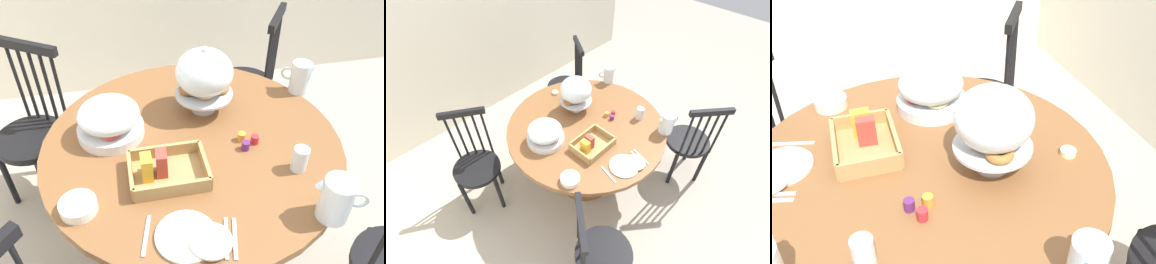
{
  "view_description": "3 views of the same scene",
  "coord_description": "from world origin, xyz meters",
  "views": [
    {
      "loc": [
        -0.33,
        -1.13,
        1.89
      ],
      "look_at": [
        -0.06,
        0.15,
        0.79
      ],
      "focal_mm": 36.09,
      "sensor_mm": 36.0,
      "label": 1
    },
    {
      "loc": [
        -1.37,
        -1.02,
        2.45
      ],
      "look_at": [
        -0.16,
        0.15,
        0.74
      ],
      "focal_mm": 26.97,
      "sensor_mm": 36.0,
      "label": 2
    },
    {
      "loc": [
        1.11,
        -0.08,
        1.73
      ],
      "look_at": [
        -0.06,
        0.3,
        0.84
      ],
      "focal_mm": 39.62,
      "sensor_mm": 36.0,
      "label": 3
    }
  ],
  "objects": [
    {
      "name": "dinner_fork",
      "position": [
        -0.02,
        -0.39,
        0.74
      ],
      "size": [
        0.05,
        0.17,
        0.01
      ],
      "primitive_type": "cube",
      "rotation": [
        0.0,
        0.0,
        4.47
      ],
      "color": "silver",
      "rests_on": "dining_table"
    },
    {
      "name": "china_plate_large",
      "position": [
        -0.19,
        -0.35,
        0.75
      ],
      "size": [
        0.22,
        0.22,
        0.01
      ],
      "primitive_type": "cylinder",
      "color": "white",
      "rests_on": "dining_table"
    },
    {
      "name": "milk_pitcher",
      "position": [
        0.56,
        0.42,
        0.82
      ],
      "size": [
        0.16,
        0.13,
        0.17
      ],
      "color": "silver",
      "rests_on": "dining_table"
    },
    {
      "name": "table_knife",
      "position": [
        -0.05,
        -0.38,
        0.74
      ],
      "size": [
        0.05,
        0.17,
        0.01
      ],
      "primitive_type": "cube",
      "rotation": [
        0.0,
        0.0,
        4.47
      ],
      "color": "silver",
      "rests_on": "dining_table"
    },
    {
      "name": "windsor_chair_facing_door",
      "position": [
        -0.7,
        -0.58,
        0.45
      ],
      "size": [
        0.47,
        0.47,
        0.97
      ],
      "color": "black",
      "rests_on": "ground_plane"
    },
    {
      "name": "cereal_basket",
      "position": [
        -0.22,
        -0.05,
        0.77
      ],
      "size": [
        0.32,
        0.24,
        0.12
      ],
      "color": "tan",
      "rests_on": "dining_table"
    },
    {
      "name": "drinking_glass",
      "position": [
        0.33,
        -0.12,
        0.8
      ],
      "size": [
        0.06,
        0.06,
        0.11
      ],
      "primitive_type": "cylinder",
      "color": "silver",
      "rests_on": "dining_table"
    },
    {
      "name": "wall_back",
      "position": [
        0.0,
        1.83,
        1.3
      ],
      "size": [
        4.8,
        0.06,
        2.6
      ],
      "primitive_type": "cube",
      "color": "silver",
      "rests_on": "ground_plane"
    },
    {
      "name": "china_plate_small",
      "position": [
        -0.11,
        -0.39,
        0.76
      ],
      "size": [
        0.15,
        0.15,
        0.01
      ],
      "primitive_type": "cylinder",
      "color": "white",
      "rests_on": "china_plate_large"
    },
    {
      "name": "windsor_chair_by_cabinet",
      "position": [
        -0.87,
        0.69,
        0.45
      ],
      "size": [
        0.46,
        0.46,
        0.97
      ],
      "color": "black",
      "rests_on": "ground_plane"
    },
    {
      "name": "ground_plane",
      "position": [
        0.0,
        0.0,
        0.0
      ],
      "size": [
        10.0,
        10.0,
        0.0
      ],
      "primitive_type": "plane",
      "color": "#A89E8E"
    },
    {
      "name": "jam_jar_apricot",
      "position": [
        0.15,
        0.1,
        0.76
      ],
      "size": [
        0.04,
        0.04,
        0.04
      ],
      "primitive_type": "cylinder",
      "color": "orange",
      "rests_on": "dining_table"
    },
    {
      "name": "jam_jar_grape",
      "position": [
        0.15,
        0.04,
        0.76
      ],
      "size": [
        0.04,
        0.04,
        0.04
      ],
      "primitive_type": "cylinder",
      "color": "#5B2366",
      "rests_on": "dining_table"
    },
    {
      "name": "windsor_chair_near_window",
      "position": [
        0.48,
        0.95,
        0.45
      ],
      "size": [
        0.46,
        0.46,
        0.97
      ],
      "color": "black",
      "rests_on": "ground_plane"
    },
    {
      "name": "jam_jar_strawberry",
      "position": [
        0.21,
        0.07,
        0.76
      ],
      "size": [
        0.04,
        0.04,
        0.04
      ],
      "primitive_type": "cylinder",
      "color": "#B7282D",
      "rests_on": "dining_table"
    },
    {
      "name": "butter_dish",
      "position": [
        0.06,
        0.66,
        0.75
      ],
      "size": [
        0.06,
        0.06,
        0.02
      ],
      "primitive_type": "cylinder",
      "color": "beige",
      "rests_on": "dining_table"
    },
    {
      "name": "soup_spoon",
      "position": [
        -0.32,
        -0.32,
        0.74
      ],
      "size": [
        0.05,
        0.17,
        0.01
      ],
      "primitive_type": "cube",
      "rotation": [
        0.0,
        0.0,
        4.47
      ],
      "color": "silver",
      "rests_on": "dining_table"
    },
    {
      "name": "cereal_bowl",
      "position": [
        -0.55,
        -0.15,
        0.76
      ],
      "size": [
        0.14,
        0.14,
        0.04
      ],
      "primitive_type": "cylinder",
      "color": "white",
      "rests_on": "dining_table"
    },
    {
      "name": "pastry_stand_with_dome",
      "position": [
        0.04,
        0.37,
        0.94
      ],
      "size": [
        0.28,
        0.28,
        0.34
      ],
      "color": "silver",
      "rests_on": "dining_table"
    },
    {
      "name": "fruit_platter_covered",
      "position": [
        -0.42,
        0.26,
        0.83
      ],
      "size": [
        0.3,
        0.3,
        0.18
      ],
      "color": "silver",
      "rests_on": "dining_table"
    },
    {
      "name": "orange_juice_pitcher",
      "position": [
        0.35,
        -0.36,
        0.82
      ],
      "size": [
        0.19,
        0.12,
        0.18
      ],
      "color": "silver",
      "rests_on": "dining_table"
    },
    {
      "name": "dining_table",
      "position": [
        -0.06,
        0.15,
        0.55
      ],
      "size": [
        1.34,
        1.34,
        0.74
      ],
      "color": "brown",
      "rests_on": "ground_plane"
    },
    {
      "name": "windsor_chair_far_side",
      "position": [
        0.66,
        -0.5,
        0.45
      ],
      "size": [
        0.47,
        0.47,
        0.97
      ],
      "color": "black",
      "rests_on": "ground_plane"
    }
  ]
}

